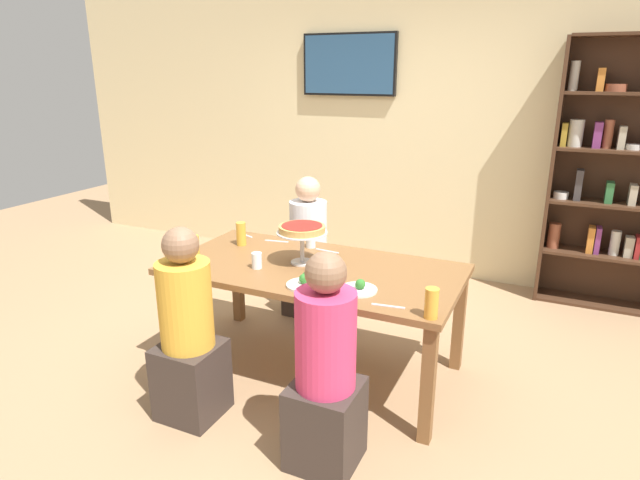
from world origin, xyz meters
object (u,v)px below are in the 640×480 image
Objects in this scene: diner_near_left at (188,339)px; beer_glass_amber_tall at (194,245)px; salad_plate_spare at (359,288)px; cutlery_fork_near at (277,241)px; cutlery_knife_far at (327,251)px; dining_table at (313,278)px; deep_dish_pizza_stand at (302,232)px; diner_near_right at (325,378)px; bookshelf at (625,177)px; salad_plate_near_diner at (305,281)px; cutlery_fork_far at (388,306)px; water_glass_clear_far at (311,241)px; water_glass_clear_near at (257,260)px; salad_plate_far_diner at (180,267)px; television at (349,64)px; cutlery_knife_near at (245,235)px; beer_glass_amber_short at (241,234)px; beer_glass_amber_spare at (431,303)px; diner_far_left at (308,256)px.

diner_near_left reaches higher than beer_glass_amber_tall.
beer_glass_amber_tall is (-1.24, 0.12, 0.05)m from salad_plate_spare.
cutlery_fork_near is 1.00× the size of cutlery_knife_far.
cutlery_fork_near is at bearing 142.73° from dining_table.
deep_dish_pizza_stand reaches higher than dining_table.
bookshelf is at bearing -26.33° from diner_near_right.
beer_glass_amber_tall is (-0.93, 0.17, 0.04)m from salad_plate_near_diner.
cutlery_fork_far reaches higher than dining_table.
water_glass_clear_far is at bearing 118.34° from dining_table.
water_glass_clear_near is (-0.76, 0.62, 0.30)m from diner_near_right.
dining_table is at bearing 106.76° from salad_plate_near_diner.
salad_plate_far_diner is (-1.19, 0.40, 0.26)m from diner_near_right.
deep_dish_pizza_stand is 1.83× the size of cutlery_knife_far.
salad_plate_near_diner reaches higher than cutlery_fork_near.
dining_table is 0.41m from water_glass_clear_far.
diner_near_right reaches higher than deep_dish_pizza_stand.
television is at bearing 104.00° from water_glass_clear_far.
deep_dish_pizza_stand is (0.53, -2.08, -1.04)m from television.
bookshelf is 2.61m from television.
cutlery_knife_near is (-0.59, 0.05, -0.05)m from water_glass_clear_far.
salad_plate_near_diner is at bearing -73.44° from television.
salad_plate_far_diner is 1.36× the size of cutlery_knife_far.
cutlery_fork_near is (-0.47, 0.36, 0.08)m from dining_table.
water_glass_clear_near is at bearing -103.85° from water_glass_clear_far.
beer_glass_amber_short is at bearing 164.60° from dining_table.
salad_plate_far_diner is 2.55× the size of water_glass_clear_far.
diner_near_left is at bearing 75.63° from cutlery_knife_far.
deep_dish_pizza_stand is at bearing 12.30° from beer_glass_amber_tall.
bookshelf is 2.56m from cutlery_knife_far.
diner_near_left reaches higher than water_glass_clear_far.
deep_dish_pizza_stand is at bearing -23.29° from diner_near_left.
cutlery_fork_far is at bearing -116.80° from bookshelf.
beer_glass_amber_spare is (0.77, -0.12, 0.06)m from salad_plate_near_diner.
salad_plate_near_diner is 2.26× the size of water_glass_clear_far.
beer_glass_amber_short is 1.41m from cutlery_fork_far.
beer_glass_amber_spare reaches higher than cutlery_knife_near.
deep_dish_pizza_stand is 1.83× the size of cutlery_fork_far.
salad_plate_near_diner is 1.35× the size of beer_glass_amber_spare.
cutlery_knife_far is at bearing -164.95° from cutlery_knife_near.
cutlery_knife_far is at bearing 141.16° from beer_glass_amber_spare.
cutlery_fork_far is at bearing -41.82° from water_glass_clear_far.
beer_glass_amber_short reaches higher than salad_plate_near_diner.
water_glass_clear_near is 0.56m from cutlery_fork_near.
water_glass_clear_near is 0.54m from water_glass_clear_far.
salad_plate_spare is 1.35× the size of beer_glass_amber_spare.
diner_far_left is 1.06m from beer_glass_amber_tall.
beer_glass_amber_spare is (1.61, -0.02, 0.07)m from salad_plate_far_diner.
water_glass_clear_far is at bearing -12.53° from diner_near_left.
beer_glass_amber_spare is at bearing -20.33° from salad_plate_spare.
water_glass_clear_far is at bearing 18.90° from beer_glass_amber_short.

